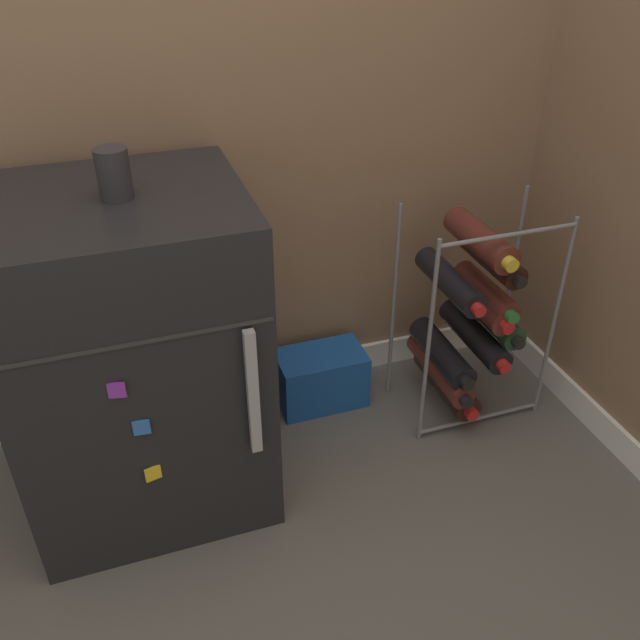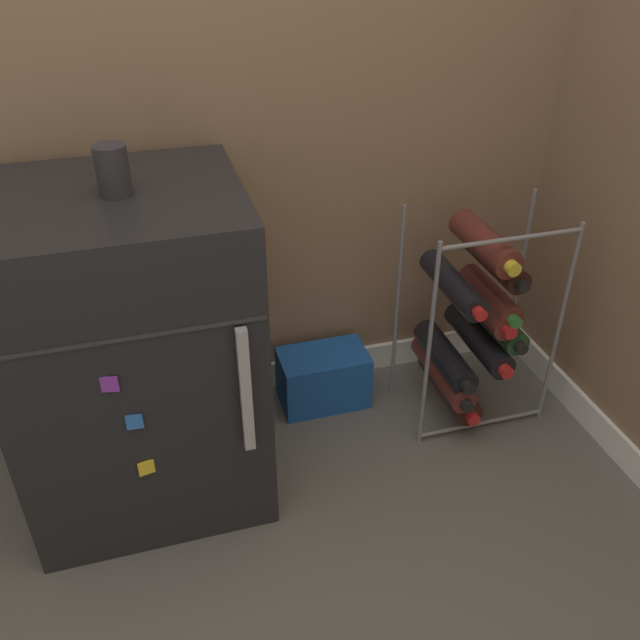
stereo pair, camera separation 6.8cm
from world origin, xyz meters
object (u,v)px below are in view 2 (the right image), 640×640
at_px(mini_fridge, 136,353).
at_px(wine_rack, 470,321).
at_px(fridge_top_cup, 113,170).
at_px(soda_box, 323,378).

distance_m(mini_fridge, wine_rack, 0.93).
bearing_deg(mini_fridge, wine_rack, 1.93).
relative_size(wine_rack, fridge_top_cup, 6.14).
distance_m(mini_fridge, fridge_top_cup, 0.47).
bearing_deg(soda_box, fridge_top_cup, -159.89).
xyz_separation_m(wine_rack, soda_box, (-0.40, 0.15, -0.23)).
height_order(mini_fridge, wine_rack, mini_fridge).
height_order(wine_rack, soda_box, wine_rack).
bearing_deg(wine_rack, fridge_top_cup, -177.52).
height_order(wine_rack, fridge_top_cup, fridge_top_cup).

